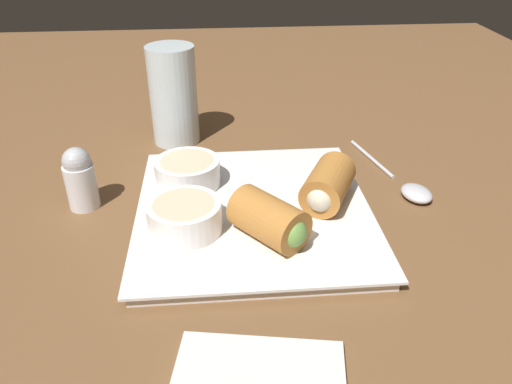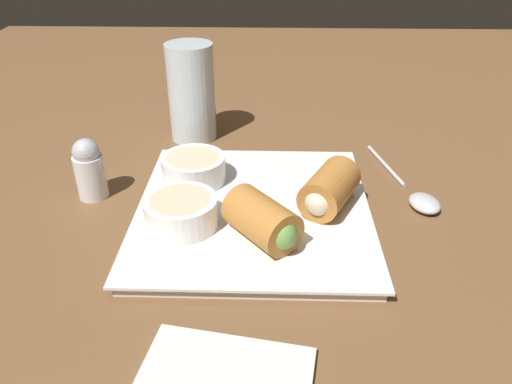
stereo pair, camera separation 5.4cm
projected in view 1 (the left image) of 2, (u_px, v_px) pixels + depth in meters
table_surface at (253, 218)px, 57.99cm from camera, size 180.00×140.00×2.00cm
serving_plate at (256, 212)px, 55.90cm from camera, size 27.59×25.71×1.50cm
roll_front_left at (272, 221)px, 49.00cm from camera, size 8.70×8.32×4.57cm
roll_front_right at (327, 186)px, 54.77cm from camera, size 8.77×7.49×4.57cm
dipping_bowl_near at (185, 216)px, 50.76cm from camera, size 7.63×7.63×3.18cm
dipping_bowl_far at (188, 171)px, 58.78cm from camera, size 7.63×7.63×3.18cm
spoon at (411, 189)px, 60.32cm from camera, size 18.19×6.11×1.50cm
drinking_glass at (174, 95)px, 70.15cm from camera, size 6.69×6.69×13.84cm
salt_shaker at (80, 178)px, 56.41cm from camera, size 3.48×3.48×7.49cm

